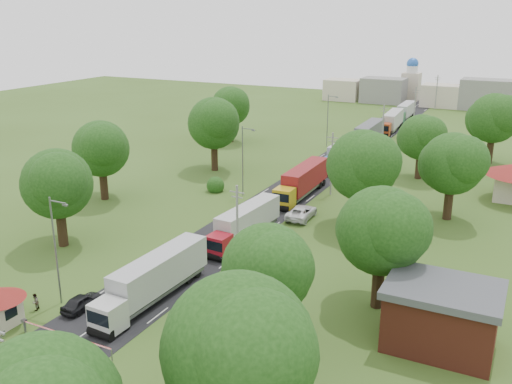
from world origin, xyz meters
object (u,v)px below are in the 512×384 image
Objects in this scene: boom_barrier at (53,332)px; info_sign at (358,153)px; pedestrian_near at (35,361)px; car_lane_front at (82,302)px; truck_0 at (154,279)px; car_lane_mid at (128,288)px.

info_sign is at bearing 83.76° from boom_barrier.
car_lane_front is at bearing 97.00° from pedestrian_near.
pedestrian_near is at bearing -94.28° from info_sign.
pedestrian_near is (3.45, -8.50, 0.19)m from car_lane_front.
pedestrian_near is (-1.24, -12.69, -1.24)m from truck_0.
car_lane_mid is at bearing 81.62° from pedestrian_near.
car_lane_mid is at bearing -116.21° from car_lane_front.
info_sign is (6.56, 60.00, 2.11)m from boom_barrier.
car_lane_front is at bearing 60.12° from car_lane_mid.
boom_barrier is 2.26× the size of car_lane_front.
info_sign is at bearing 86.05° from truck_0.
boom_barrier is 2.13× the size of car_lane_mid.
boom_barrier is 60.39m from info_sign.
truck_0 is at bearing 71.65° from boom_barrier.
truck_0 is at bearing -93.95° from info_sign.
boom_barrier is 2.25× the size of info_sign.
truck_0 is 8.15× the size of pedestrian_near.
car_lane_mid is (2.00, 3.82, 0.02)m from car_lane_front.
info_sign reaches higher than truck_0.
info_sign is 50.94m from truck_0.
car_lane_mid is 2.44× the size of pedestrian_near.
truck_0 reaches higher than car_lane_front.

